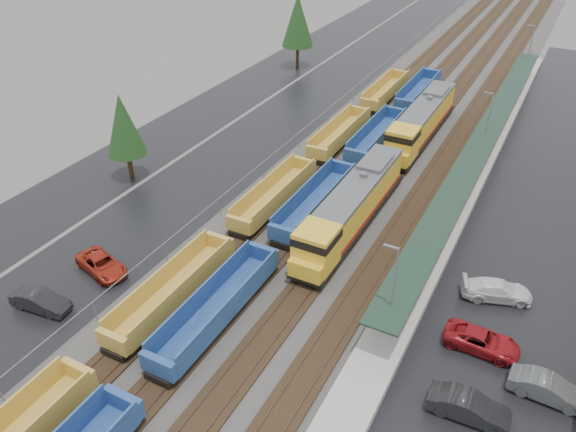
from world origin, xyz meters
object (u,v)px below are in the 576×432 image
Objects in this scene: parked_car_west_b at (40,301)px; parked_car_west_c at (102,265)px; parked_car_east_c at (497,290)px; locomotive_lead at (351,208)px; well_string_yellow at (230,237)px; parked_car_east_a at (469,407)px; parked_car_east_e at (548,389)px; parked_car_east_b at (482,341)px; well_string_blue at (273,248)px; locomotive_trail at (421,122)px.

parked_car_west_c is at bearing -16.00° from parked_car_west_b.
locomotive_lead is at bearing 58.06° from parked_car_east_c.
parked_car_west_b is 5.49m from parked_car_west_c.
locomotive_lead is at bearing 41.56° from well_string_yellow.
parked_car_east_a reaches higher than parked_car_east_e.
parked_car_west_c is at bearing 102.44° from parked_car_east_b.
locomotive_lead reaches higher than parked_car_east_e.
locomotive_lead is at bearing 40.22° from parked_car_east_a.
parked_car_west_c is at bearing -145.28° from well_string_blue.
locomotive_trail is 0.21× the size of well_string_blue.
locomotive_lead is at bearing -46.07° from parked_car_west_b.
parked_car_east_b is (29.60, 11.15, -0.05)m from parked_car_west_b.
parked_car_west_c is at bearing -113.33° from locomotive_trail.
parked_car_west_b is at bearing -122.34° from well_string_yellow.
well_string_blue is 19.56× the size of parked_car_east_a.
parked_car_east_a is at bearing -19.65° from well_string_yellow.
parked_car_east_c is at bearing -13.17° from locomotive_lead.
parked_car_west_c is (-15.37, -14.65, -1.69)m from locomotive_lead.
parked_car_east_e is at bearing -50.21° from parked_car_east_a.
well_string_yellow is at bearing 82.31° from parked_car_east_e.
parked_car_west_b is at bearing 111.82° from parked_car_east_b.
parked_car_east_b is (17.38, -2.16, -0.47)m from well_string_blue.
locomotive_trail is at bearing 18.40° from parked_car_east_a.
parked_car_east_e is at bearing -9.04° from well_string_yellow.
locomotive_lead is 13.77m from parked_car_east_c.
parked_car_east_c is 9.29m from parked_car_east_e.
parked_car_east_a is at bearing -74.67° from parked_car_west_c.
parked_car_west_c is (-7.37, -7.55, -0.43)m from well_string_yellow.
locomotive_trail is at bearing 81.80° from well_string_blue.
parked_car_east_a is (13.84, -35.89, -1.59)m from locomotive_trail.
locomotive_trail is 38.50m from parked_car_east_a.
locomotive_trail reaches higher than well_string_blue.
well_string_blue is at bearing -49.69° from parked_car_west_b.
well_string_yellow is (-8.00, -7.09, -1.26)m from locomotive_lead.
parked_car_east_b is 5.81m from parked_car_east_c.
parked_car_east_c is (-0.53, 11.78, -0.05)m from parked_car_east_a.
parked_car_east_e is at bearing -169.40° from parked_car_east_c.
parked_car_east_e reaches higher than parked_car_east_c.
locomotive_lead reaches higher than parked_car_east_b.
parked_car_west_c is 29.22m from parked_car_east_a.
well_string_blue reaches higher than parked_car_east_a.
parked_car_west_b is at bearing 105.92° from parked_car_east_e.
locomotive_trail reaches higher than parked_car_west_c.
locomotive_trail is 4.06× the size of parked_car_east_a.
locomotive_trail reaches higher than parked_car_west_b.
locomotive_lead is 20.40m from parked_car_east_a.
parked_car_east_e is (4.02, 3.68, -0.03)m from parked_car_east_a.
parked_car_east_a is (21.84, -7.80, -0.33)m from well_string_yellow.
parked_car_west_b is 30.51m from parked_car_east_a.
parked_car_west_c is 33.42m from parked_car_east_e.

